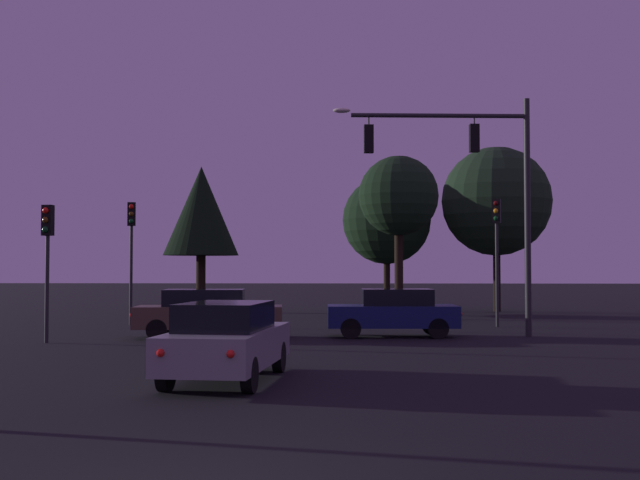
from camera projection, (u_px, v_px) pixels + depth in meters
The scene contains 12 objects.
ground_plane at pixel (314, 322), 31.95m from camera, with size 168.00×168.00×0.00m, color black.
traffic_signal_mast_arm at pixel (475, 173), 25.19m from camera, with size 6.33×0.66×7.64m.
traffic_light_corner_left at pixel (131, 239), 30.00m from camera, with size 0.34×0.38×4.70m.
traffic_light_corner_right at pixel (47, 245), 22.98m from camera, with size 0.33×0.37×4.03m.
traffic_light_median at pixel (497, 237), 29.32m from camera, with size 0.36×0.39×4.77m.
car_nearside_lane at pixel (227, 340), 15.12m from camera, with size 2.09×4.50×1.52m.
car_crossing_left at pixel (208, 313), 24.56m from camera, with size 4.73×2.07×1.52m.
car_crossing_right at pixel (393, 312), 25.00m from camera, with size 4.22×1.92×1.52m.
tree_behind_sign at pixel (399, 197), 34.26m from camera, with size 3.49×3.49×7.09m.
tree_left_far at pixel (201, 211), 39.64m from camera, with size 3.79×3.79×7.33m.
tree_center_horizon at pixel (496, 202), 39.93m from camera, with size 5.54×5.54×8.36m.
tree_right_cluster at pixel (387, 220), 40.46m from camera, with size 4.54×4.54×6.94m.
Camera 1 is at (1.46, -7.52, 2.16)m, focal length 44.18 mm.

